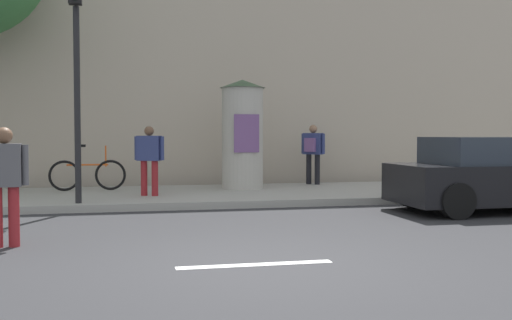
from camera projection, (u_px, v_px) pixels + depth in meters
The scene contains 11 objects.
ground_plane at pixel (255, 265), 6.70m from camera, with size 80.00×80.00×0.00m, color #2B2B2D.
sidewalk_curb at pixel (191, 196), 13.53m from camera, with size 36.00×4.00×0.15m, color #9E9B93.
lane_markings at pixel (255, 265), 6.70m from camera, with size 25.80×0.16×0.01m.
building_backdrop at pixel (173, 37), 18.22m from camera, with size 36.00×5.00×8.93m, color #B7A893.
traffic_light at pixel (76, 45), 11.18m from camera, with size 0.24×0.45×4.52m.
poster_column at pixel (242, 134), 14.42m from camera, with size 1.11×1.11×2.66m.
pedestrian_with_bag at pixel (5, 176), 7.74m from camera, with size 0.59×0.41×1.57m.
pedestrian_near_pole at pixel (149, 155), 12.75m from camera, with size 0.62×0.42×1.50m.
pedestrian_in_dark_shirt at pixel (313, 149), 15.66m from camera, with size 0.54×0.54×1.58m.
bicycle_leaning at pixel (88, 174), 13.95m from camera, with size 1.77×0.11×1.09m.
parked_car_red at pixel (500, 175), 11.37m from camera, with size 4.19×1.90×1.43m.
Camera 1 is at (-1.40, -6.49, 1.48)m, focal length 41.51 mm.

